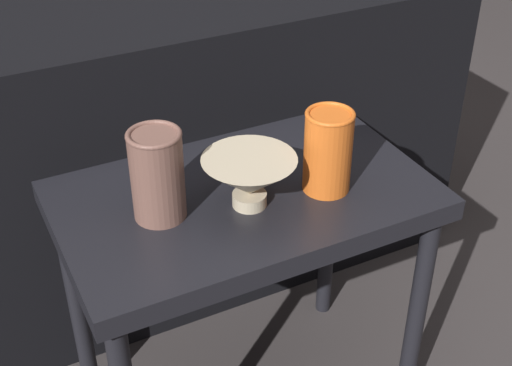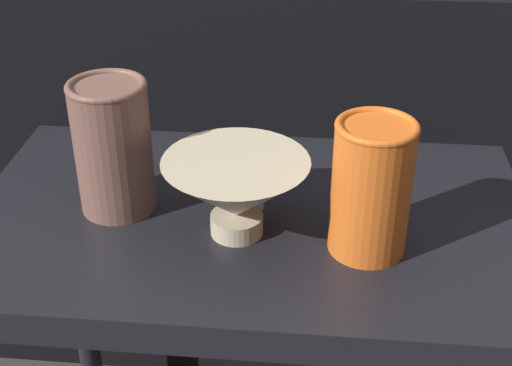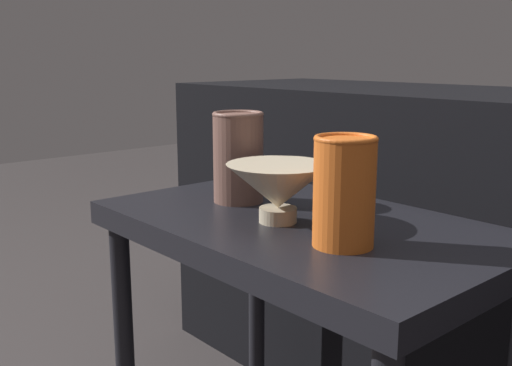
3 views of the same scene
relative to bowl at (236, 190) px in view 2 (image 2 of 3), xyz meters
The scene contains 5 objects.
table 0.14m from the bowl, 76.41° to the left, with size 0.67×0.40×0.55m.
couch_backdrop 0.61m from the bowl, 88.97° to the left, with size 1.51×0.50×0.74m.
bowl is the anchor object (origin of this frame).
vase_textured_left 0.16m from the bowl, 162.86° to the left, with size 0.09×0.09×0.16m.
vase_colorful_right 0.15m from the bowl, ahead, with size 0.09×0.09×0.15m.
Camera 2 is at (0.08, -0.71, 1.02)m, focal length 50.00 mm.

